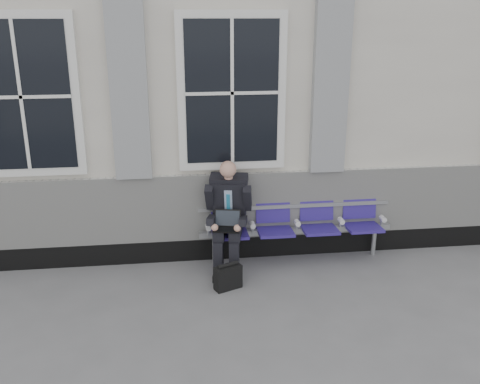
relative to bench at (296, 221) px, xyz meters
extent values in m
plane|color=slate|center=(-1.19, -1.32, -0.55)|extent=(70.00, 70.00, 0.00)
cube|color=silver|center=(-1.19, 2.18, 1.55)|extent=(14.00, 4.00, 4.20)
cube|color=black|center=(-1.19, 0.15, -0.40)|extent=(14.00, 0.10, 0.30)
cube|color=silver|center=(-1.19, 0.14, 0.20)|extent=(14.00, 0.08, 0.90)
cube|color=#949699|center=(-2.09, 0.12, 1.85)|extent=(0.45, 0.14, 2.40)
cube|color=#949699|center=(0.41, 0.12, 1.85)|extent=(0.45, 0.14, 2.40)
cube|color=white|center=(-3.34, 0.14, 1.70)|extent=(1.35, 0.10, 1.95)
cube|color=black|center=(-3.34, 0.09, 1.70)|extent=(1.15, 0.02, 1.75)
cube|color=white|center=(-0.84, 0.14, 1.70)|extent=(1.35, 0.10, 1.95)
cube|color=black|center=(-0.84, 0.09, 1.70)|extent=(1.15, 0.02, 1.75)
cube|color=#9EA0A3|center=(0.00, -0.02, -0.13)|extent=(2.60, 0.07, 0.07)
cube|color=#9EA0A3|center=(0.00, 0.10, 0.18)|extent=(2.60, 0.05, 0.05)
cylinder|color=#9EA0A3|center=(-1.10, -0.02, -0.36)|extent=(0.06, 0.06, 0.39)
cylinder|color=#9EA0A3|center=(1.10, -0.02, -0.36)|extent=(0.06, 0.06, 0.39)
cube|color=navy|center=(-0.90, -0.10, -0.10)|extent=(0.46, 0.42, 0.07)
cube|color=navy|center=(-0.90, 0.11, 0.16)|extent=(0.46, 0.10, 0.40)
cube|color=navy|center=(-0.30, -0.10, -0.10)|extent=(0.46, 0.42, 0.07)
cube|color=navy|center=(-0.30, 0.11, 0.16)|extent=(0.46, 0.10, 0.40)
cube|color=navy|center=(0.30, -0.10, -0.10)|extent=(0.46, 0.42, 0.07)
cube|color=navy|center=(0.30, 0.11, 0.16)|extent=(0.46, 0.10, 0.40)
cube|color=navy|center=(0.90, -0.10, -0.10)|extent=(0.46, 0.42, 0.07)
cube|color=navy|center=(0.90, 0.11, 0.16)|extent=(0.46, 0.10, 0.40)
cylinder|color=white|center=(-1.18, -0.07, 0.00)|extent=(0.07, 0.12, 0.07)
cylinder|color=white|center=(-0.60, -0.07, 0.00)|extent=(0.07, 0.12, 0.07)
cylinder|color=white|center=(0.00, -0.07, 0.00)|extent=(0.07, 0.12, 0.07)
cylinder|color=white|center=(0.60, -0.07, 0.00)|extent=(0.07, 0.12, 0.07)
cylinder|color=white|center=(1.18, -0.07, 0.00)|extent=(0.07, 0.12, 0.07)
cube|color=black|center=(-1.09, -0.45, -0.51)|extent=(0.16, 0.28, 0.09)
cube|color=black|center=(-0.90, -0.50, -0.51)|extent=(0.16, 0.28, 0.09)
cube|color=black|center=(-1.08, -0.40, -0.31)|extent=(0.14, 0.15, 0.47)
cube|color=black|center=(-0.88, -0.44, -0.31)|extent=(0.14, 0.15, 0.47)
cube|color=black|center=(-1.04, -0.18, -0.01)|extent=(0.23, 0.47, 0.14)
cube|color=black|center=(-0.84, -0.22, -0.01)|extent=(0.23, 0.47, 0.14)
cube|color=black|center=(-0.90, 0.00, 0.32)|extent=(0.48, 0.42, 0.63)
cube|color=#AABDDF|center=(-0.92, -0.12, 0.34)|extent=(0.12, 0.11, 0.36)
cube|color=teal|center=(-0.92, -0.13, 0.32)|extent=(0.06, 0.09, 0.30)
cube|color=black|center=(-0.90, -0.03, 0.62)|extent=(0.52, 0.33, 0.14)
cylinder|color=#DEA48B|center=(-0.91, -0.08, 0.69)|extent=(0.11, 0.11, 0.10)
sphere|color=#DEA48B|center=(-0.92, -0.14, 0.79)|extent=(0.21, 0.21, 0.21)
cube|color=black|center=(-1.15, -0.05, 0.40)|extent=(0.16, 0.30, 0.37)
cube|color=black|center=(-0.68, -0.15, 0.40)|extent=(0.16, 0.30, 0.37)
cube|color=black|center=(-1.15, -0.24, 0.16)|extent=(0.15, 0.32, 0.14)
cube|color=black|center=(-0.76, -0.32, 0.16)|extent=(0.15, 0.32, 0.14)
sphere|color=#DEA48B|center=(-1.12, -0.39, 0.12)|extent=(0.09, 0.09, 0.09)
sphere|color=#DEA48B|center=(-0.85, -0.44, 0.12)|extent=(0.09, 0.09, 0.09)
cube|color=black|center=(-0.97, -0.34, 0.07)|extent=(0.37, 0.29, 0.02)
cube|color=black|center=(-0.94, -0.22, 0.17)|extent=(0.34, 0.16, 0.21)
cube|color=black|center=(-0.94, -0.23, 0.17)|extent=(0.31, 0.13, 0.18)
cube|color=black|center=(-0.99, -0.72, -0.40)|extent=(0.36, 0.26, 0.30)
cylinder|color=black|center=(-0.99, -0.72, -0.24)|extent=(0.26, 0.15, 0.05)
camera|label=1|loc=(-1.57, -6.49, 2.65)|focal=40.00mm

